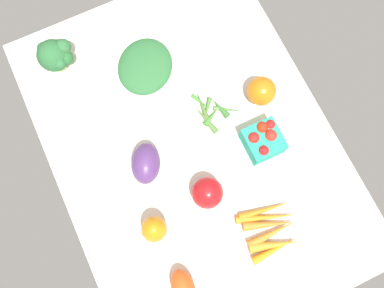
# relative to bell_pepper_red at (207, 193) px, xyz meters

# --- Properties ---
(tablecloth) EXTENTS (1.04, 0.76, 0.02)m
(tablecloth) POSITION_rel_bell_pepper_red_xyz_m (-0.14, 0.02, -0.05)
(tablecloth) COLOR silver
(tablecloth) RESTS_ON ground
(bell_pepper_red) EXTENTS (0.11, 0.11, 0.09)m
(bell_pepper_red) POSITION_rel_bell_pepper_red_xyz_m (0.00, 0.00, 0.00)
(bell_pepper_red) COLOR red
(bell_pepper_red) RESTS_ON tablecloth
(okra_pile) EXTENTS (0.14, 0.13, 0.02)m
(okra_pile) POSITION_rel_bell_pepper_red_xyz_m (-0.21, 0.11, -0.04)
(okra_pile) COLOR #498138
(okra_pile) RESTS_ON tablecloth
(heirloom_tomato_orange) EXTENTS (0.08, 0.08, 0.08)m
(heirloom_tomato_orange) POSITION_rel_bell_pepper_red_xyz_m (-0.19, 0.26, -0.00)
(heirloom_tomato_orange) COLOR orange
(heirloom_tomato_orange) RESTS_ON tablecloth
(bell_pepper_orange) EXTENTS (0.09, 0.09, 0.09)m
(bell_pepper_orange) POSITION_rel_bell_pepper_red_xyz_m (0.03, -0.16, 0.00)
(bell_pepper_orange) COLOR orange
(bell_pepper_orange) RESTS_ON tablecloth
(berry_basket) EXTENTS (0.10, 0.10, 0.07)m
(berry_basket) POSITION_rel_bell_pepper_red_xyz_m (-0.07, 0.20, -0.01)
(berry_basket) COLOR teal
(berry_basket) RESTS_ON tablecloth
(leafy_greens_clump) EXTENTS (0.24, 0.23, 0.05)m
(leafy_greens_clump) POSITION_rel_bell_pepper_red_xyz_m (-0.41, -0.00, -0.02)
(leafy_greens_clump) COLOR #306F39
(leafy_greens_clump) RESTS_ON tablecloth
(carrot_bunch) EXTENTS (0.15, 0.17, 0.03)m
(carrot_bunch) POSITION_rel_bell_pepper_red_xyz_m (0.16, 0.11, -0.03)
(carrot_bunch) COLOR orange
(carrot_bunch) RESTS_ON tablecloth
(broccoli_head) EXTENTS (0.10, 0.10, 0.12)m
(broccoli_head) POSITION_rel_bell_pepper_red_xyz_m (-0.52, -0.22, 0.03)
(broccoli_head) COLOR #A3BA7E
(broccoli_head) RESTS_ON tablecloth
(roma_tomato) EXTENTS (0.10, 0.07, 0.06)m
(roma_tomato) POSITION_rel_bell_pepper_red_xyz_m (0.19, -0.16, -0.01)
(roma_tomato) COLOR #E6501C
(roma_tomato) RESTS_ON tablecloth
(eggplant) EXTENTS (0.13, 0.12, 0.08)m
(eggplant) POSITION_rel_bell_pepper_red_xyz_m (-0.15, -0.11, -0.00)
(eggplant) COLOR #583572
(eggplant) RESTS_ON tablecloth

